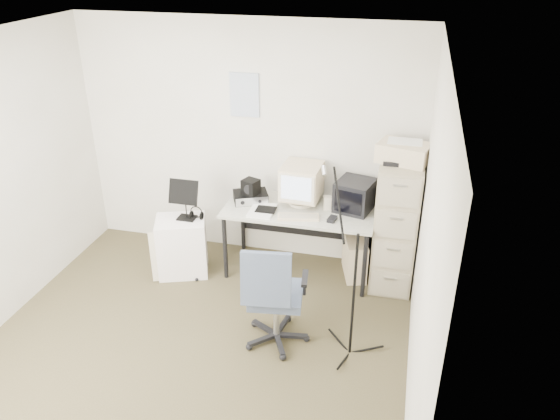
% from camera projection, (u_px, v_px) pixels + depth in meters
% --- Properties ---
extents(floor, '(3.60, 3.60, 0.01)m').
position_uv_depth(floor, '(191.00, 352.00, 4.64)').
color(floor, '#3E371D').
rests_on(floor, ground).
extents(ceiling, '(3.60, 3.60, 0.01)m').
position_uv_depth(ceiling, '(162.00, 51.00, 3.51)').
color(ceiling, white).
rests_on(ceiling, ground).
extents(wall_back, '(3.60, 0.02, 2.50)m').
position_uv_depth(wall_back, '(248.00, 143.00, 5.64)').
color(wall_back, white).
rests_on(wall_back, ground).
extents(wall_front, '(3.60, 0.02, 2.50)m').
position_uv_depth(wall_front, '(22.00, 399.00, 2.52)').
color(wall_front, white).
rests_on(wall_front, ground).
extents(wall_right, '(0.02, 3.60, 2.50)m').
position_uv_depth(wall_right, '(425.00, 252.00, 3.69)').
color(wall_right, white).
rests_on(wall_right, ground).
extents(wall_calendar, '(0.30, 0.02, 0.44)m').
position_uv_depth(wall_calendar, '(244.00, 95.00, 5.41)').
color(wall_calendar, white).
rests_on(wall_calendar, wall_back).
extents(filing_cabinet, '(0.40, 0.60, 1.30)m').
position_uv_depth(filing_cabinet, '(396.00, 225.00, 5.29)').
color(filing_cabinet, tan).
rests_on(filing_cabinet, floor).
extents(printer, '(0.52, 0.42, 0.18)m').
position_uv_depth(printer, '(404.00, 153.00, 4.99)').
color(printer, beige).
rests_on(printer, filing_cabinet).
extents(desk, '(1.50, 0.70, 0.73)m').
position_uv_depth(desk, '(299.00, 240.00, 5.60)').
color(desk, beige).
rests_on(desk, floor).
extents(crt_monitor, '(0.40, 0.42, 0.42)m').
position_uv_depth(crt_monitor, '(302.00, 185.00, 5.45)').
color(crt_monitor, beige).
rests_on(crt_monitor, desk).
extents(crt_tv, '(0.41, 0.42, 0.30)m').
position_uv_depth(crt_tv, '(355.00, 195.00, 5.35)').
color(crt_tv, black).
rests_on(crt_tv, desk).
extents(desk_speaker, '(0.09, 0.09, 0.14)m').
position_uv_depth(desk_speaker, '(327.00, 203.00, 5.40)').
color(desk_speaker, beige).
rests_on(desk_speaker, desk).
extents(keyboard, '(0.42, 0.22, 0.02)m').
position_uv_depth(keyboard, '(298.00, 217.00, 5.25)').
color(keyboard, beige).
rests_on(keyboard, desk).
extents(mouse, '(0.09, 0.13, 0.04)m').
position_uv_depth(mouse, '(332.00, 219.00, 5.20)').
color(mouse, black).
rests_on(mouse, desk).
extents(radio_receiver, '(0.41, 0.36, 0.10)m').
position_uv_depth(radio_receiver, '(251.00, 197.00, 5.57)').
color(radio_receiver, black).
rests_on(radio_receiver, desk).
extents(radio_speaker, '(0.19, 0.19, 0.15)m').
position_uv_depth(radio_speaker, '(251.00, 187.00, 5.49)').
color(radio_speaker, black).
rests_on(radio_speaker, radio_receiver).
extents(papers, '(0.24, 0.33, 0.02)m').
position_uv_depth(papers, '(262.00, 210.00, 5.37)').
color(papers, white).
rests_on(papers, desk).
extents(pc_tower, '(0.31, 0.48, 0.42)m').
position_uv_depth(pc_tower, '(355.00, 257.00, 5.62)').
color(pc_tower, beige).
rests_on(pc_tower, floor).
extents(office_chair, '(0.64, 0.64, 0.99)m').
position_uv_depth(office_chair, '(276.00, 293.00, 4.56)').
color(office_chair, '#464E61').
rests_on(office_chair, floor).
extents(side_cart, '(0.60, 0.54, 0.61)m').
position_uv_depth(side_cart, '(182.00, 246.00, 5.61)').
color(side_cart, white).
rests_on(side_cart, floor).
extents(music_stand, '(0.34, 0.26, 0.44)m').
position_uv_depth(music_stand, '(185.00, 199.00, 5.41)').
color(music_stand, black).
rests_on(music_stand, side_cart).
extents(headphones, '(0.17, 0.17, 0.03)m').
position_uv_depth(headphones, '(196.00, 214.00, 5.49)').
color(headphones, black).
rests_on(headphones, side_cart).
extents(mic_stand, '(0.03, 0.03, 1.50)m').
position_uv_depth(mic_stand, '(355.00, 278.00, 4.30)').
color(mic_stand, black).
rests_on(mic_stand, floor).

